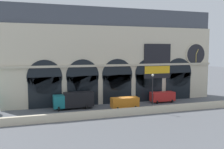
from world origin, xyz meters
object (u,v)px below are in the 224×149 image
van_center (125,103)px  van_mideast (162,97)px  box_truck_midwest (74,100)px  street_lamp_quayside (152,88)px

van_center → van_mideast: same height
box_truck_midwest → van_center: bearing=-18.9°
box_truck_midwest → van_mideast: (18.84, 0.07, -0.45)m
van_mideast → street_lamp_quayside: bearing=-130.6°
box_truck_midwest → street_lamp_quayside: bearing=-27.9°
box_truck_midwest → van_mideast: 18.85m
van_center → street_lamp_quayside: (3.83, -3.73, 3.17)m
box_truck_midwest → street_lamp_quayside: 14.86m
van_center → van_mideast: 10.26m
box_truck_midwest → van_center: size_ratio=1.44×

